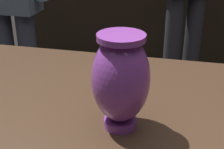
# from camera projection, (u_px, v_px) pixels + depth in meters

# --- Properties ---
(back_display_shelf) EXTENTS (2.60, 0.40, 0.99)m
(back_display_shelf) POSITION_uv_depth(u_px,v_px,m) (166.00, 12.00, 2.92)
(back_display_shelf) COLOR black
(back_display_shelf) RESTS_ON ground_plane
(vase_centerpiece) EXTENTS (0.13, 0.13, 0.22)m
(vase_centerpiece) POSITION_uv_depth(u_px,v_px,m) (121.00, 79.00, 0.69)
(vase_centerpiece) COLOR #7A388E
(vase_centerpiece) RESTS_ON display_plinth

